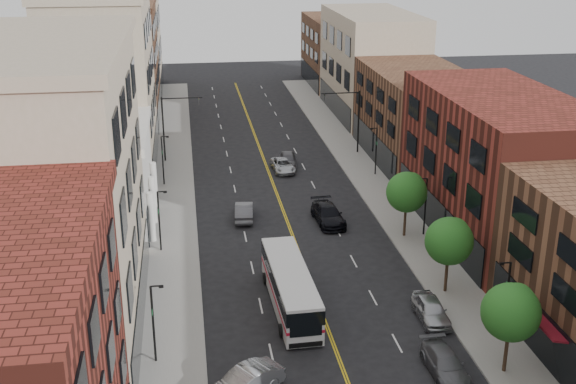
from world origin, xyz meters
name	(u,v)px	position (x,y,z in m)	size (l,w,h in m)	color
sidewalk_left	(174,202)	(-10.00, 35.00, 0.07)	(4.00, 110.00, 0.15)	gray
sidewalk_right	(378,191)	(10.00, 35.00, 0.07)	(4.00, 110.00, 0.15)	gray
bldg_l_tanoffice	(50,199)	(-17.00, 13.00, 9.00)	(10.00, 22.00, 18.00)	tan
bldg_l_white	(90,180)	(-17.00, 31.00, 4.00)	(10.00, 14.00, 8.00)	silver
bldg_l_far_a	(103,84)	(-17.00, 48.00, 9.00)	(10.00, 20.00, 18.00)	tan
bldg_l_far_b	(119,64)	(-17.00, 68.00, 7.50)	(10.00, 20.00, 15.00)	brown
bldg_l_far_c	(126,27)	(-17.00, 86.00, 10.00)	(10.00, 16.00, 20.00)	tan
bldg_r_mid	(497,165)	(17.00, 24.00, 6.00)	(10.00, 22.00, 12.00)	#5A2017
bldg_r_far_a	(418,116)	(17.00, 45.00, 5.00)	(10.00, 20.00, 10.00)	brown
bldg_r_far_b	(371,64)	(17.00, 66.00, 7.00)	(10.00, 22.00, 14.00)	tan
bldg_r_far_c	(340,51)	(17.00, 86.00, 5.50)	(10.00, 18.00, 11.00)	brown
tree_r_1	(512,310)	(9.39, 4.07, 4.13)	(3.40, 3.40, 5.59)	black
tree_r_2	(450,240)	(9.39, 14.07, 4.13)	(3.40, 3.40, 5.59)	black
tree_r_3	(407,191)	(9.39, 24.07, 4.13)	(3.40, 3.40, 5.59)	black
lamp_l_1	(154,319)	(-10.95, 8.00, 2.97)	(0.81, 0.55, 5.05)	black
lamp_l_2	(160,217)	(-10.95, 24.00, 2.97)	(0.81, 0.55, 5.05)	black
lamp_l_3	(163,158)	(-10.95, 40.00, 2.97)	(0.81, 0.55, 5.05)	black
lamp_r_1	(506,294)	(10.95, 8.00, 2.97)	(0.81, 0.55, 5.05)	black
lamp_r_2	(425,203)	(10.95, 24.00, 2.97)	(0.81, 0.55, 5.05)	black
lamp_r_3	(376,148)	(10.95, 40.00, 2.97)	(0.81, 0.55, 5.05)	black
signal_mast_left	(170,121)	(-10.27, 48.00, 4.65)	(4.49, 0.18, 7.20)	black
signal_mast_right	(352,114)	(10.27, 48.00, 4.65)	(4.49, 0.18, 7.20)	black
city_bus	(290,286)	(-2.00, 13.54, 1.66)	(2.91, 11.17, 2.85)	silver
car_angle_b	(245,383)	(-5.95, 4.06, 0.79)	(1.66, 4.77, 1.57)	#A3A6AB
car_parked_mid	(445,364)	(5.80, 4.38, 0.68)	(1.91, 4.69, 1.36)	#57575C
car_parked_far	(431,310)	(7.02, 10.50, 0.76)	(1.79, 4.44, 1.51)	#ABADB3
car_lane_behind	(244,211)	(-3.76, 29.91, 0.75)	(1.58, 4.53, 1.49)	#535358
car_lane_a	(328,214)	(3.52, 27.97, 0.80)	(2.23, 5.49, 1.59)	black
car_lane_b	(283,165)	(1.55, 42.82, 0.66)	(2.18, 4.72, 1.31)	#ADB1B5
car_lane_c	(288,160)	(2.32, 44.40, 0.76)	(1.80, 4.48, 1.53)	#4B4A4F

